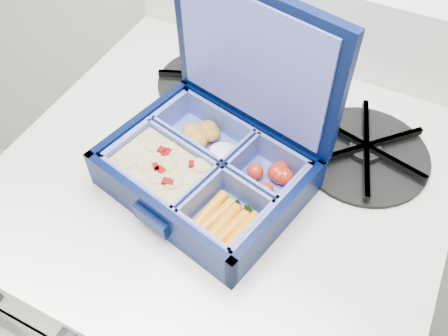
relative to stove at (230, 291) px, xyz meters
The scene contains 5 objects.
stove is the anchor object (origin of this frame).
bento_box 0.48m from the stove, 100.52° to the right, with size 0.24×0.19×0.06m, color black, non-canonical shape.
burner_grate 0.49m from the stove, 27.70° to the left, with size 0.18×0.18×0.03m, color black.
burner_grate_rear 0.48m from the stove, 129.99° to the left, with size 0.17×0.17×0.02m, color black.
fork 0.46m from the stove, 40.23° to the left, with size 0.02×0.17×0.01m, color #A8A8A8, non-canonical shape.
Camera 1 is at (-0.42, 1.30, 1.40)m, focal length 38.00 mm.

